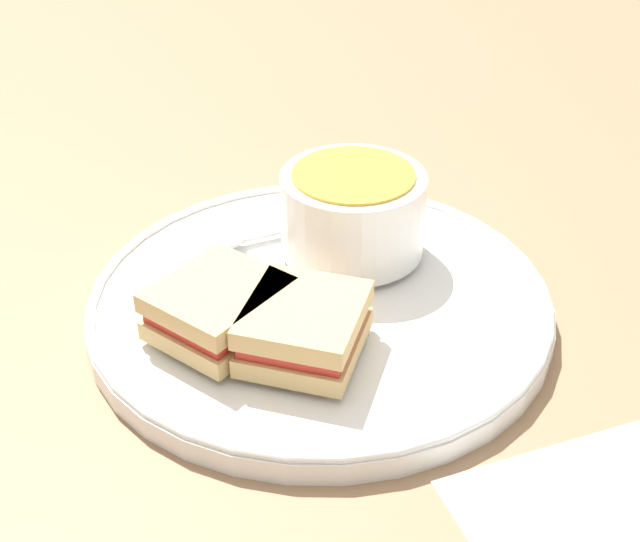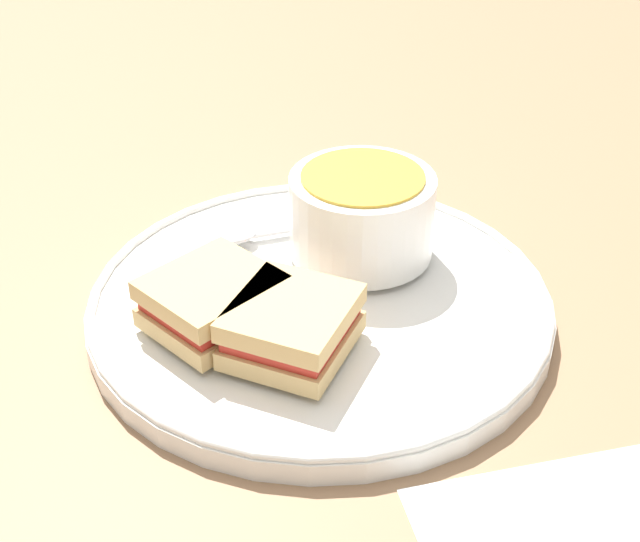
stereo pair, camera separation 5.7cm
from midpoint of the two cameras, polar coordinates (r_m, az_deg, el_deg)
ground_plane at (r=0.59m, az=2.77°, el=-2.89°), size 2.40×2.40×0.00m
plate at (r=0.58m, az=2.79°, el=-2.11°), size 0.30×0.30×0.02m
soup_bowl at (r=0.60m, az=5.39°, el=3.59°), size 0.10×0.10×0.06m
spoon at (r=0.63m, az=-2.10°, el=2.36°), size 0.05×0.13×0.01m
sandwich_half_near at (r=0.54m, az=-3.94°, el=-2.03°), size 0.08×0.09×0.03m
sandwich_half_far at (r=0.52m, az=1.32°, el=-3.68°), size 0.10×0.10×0.03m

